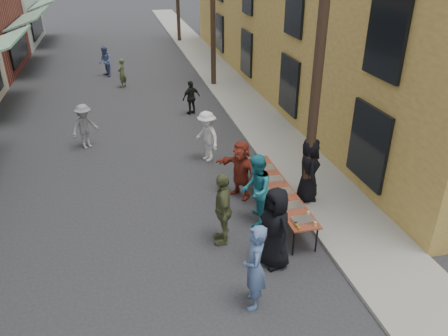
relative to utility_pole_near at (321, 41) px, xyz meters
name	(u,v)px	position (x,y,z in m)	size (l,w,h in m)	color
ground	(168,303)	(-4.30, -3.00, -4.50)	(120.00, 120.00, 0.00)	#28282B
sidewalk	(227,84)	(0.70, 12.00, -4.45)	(2.20, 60.00, 0.10)	gray
utility_pole_near	(321,41)	(0.00, 0.00, 0.00)	(0.26, 0.26, 9.00)	#2D2116
serving_table	(278,189)	(-0.94, -0.27, -3.79)	(0.70, 4.00, 0.75)	maroon
catering_tray_sausage	(303,220)	(-0.94, -1.92, -3.71)	(0.50, 0.33, 0.08)	maroon
catering_tray_foil_b	(292,206)	(-0.94, -1.27, -3.71)	(0.50, 0.33, 0.08)	#B2B2B7
catering_tray_buns	(282,192)	(-0.94, -0.57, -3.71)	(0.50, 0.33, 0.08)	tan
catering_tray_foil_d	(273,180)	(-0.94, 0.13, -3.71)	(0.50, 0.33, 0.08)	#B2B2B7
catering_tray_buns_end	(265,168)	(-0.94, 0.83, -3.71)	(0.50, 0.33, 0.08)	tan
condiment_jar_a	(299,229)	(-1.16, -2.22, -3.71)	(0.07, 0.07, 0.08)	#A57F26
condiment_jar_b	(297,226)	(-1.16, -2.12, -3.71)	(0.07, 0.07, 0.08)	#A57F26
condiment_jar_c	(296,224)	(-1.16, -2.02, -3.71)	(0.07, 0.07, 0.08)	#A57F26
cup_stack	(315,224)	(-0.74, -2.17, -3.69)	(0.08, 0.08, 0.12)	tan
guest_front_a	(275,228)	(-1.78, -2.32, -3.52)	(0.96, 0.62, 1.95)	black
guest_front_b	(255,267)	(-2.60, -3.44, -3.56)	(0.69, 0.45, 1.88)	#4F6A9A
guest_front_c	(256,190)	(-1.68, -0.61, -3.53)	(0.94, 0.73, 1.93)	teal
guest_front_d	(207,136)	(-2.14, 3.38, -3.63)	(1.12, 0.64, 1.73)	silver
guest_front_e	(223,209)	(-2.70, -1.20, -3.57)	(1.09, 0.46, 1.87)	brown
guest_queue_back	(241,169)	(-1.70, 0.79, -3.63)	(1.61, 0.51, 1.73)	maroon
server	(309,170)	(0.05, 0.05, -3.48)	(0.90, 0.58, 1.84)	black
passerby_left	(85,126)	(-6.14, 5.41, -3.69)	(1.05, 0.60, 1.63)	gray
passerby_mid	(191,98)	(-1.86, 8.00, -3.77)	(0.86, 0.36, 1.47)	black
passerby_right	(122,73)	(-4.60, 12.79, -3.76)	(0.54, 0.35, 1.47)	#495632
passerby_far	(105,62)	(-5.42, 15.17, -3.68)	(0.80, 0.62, 1.65)	#51609C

